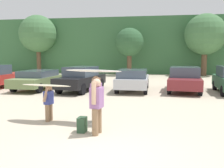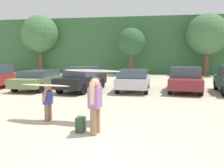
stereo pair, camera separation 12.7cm
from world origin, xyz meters
The scene contains 15 objects.
ground_plane centered at (0.00, 0.00, 0.00)m, with size 120.00×120.00×0.00m, color beige.
hillside_ridge centered at (0.00, 30.69, 3.42)m, with size 108.00×12.00×6.85m, color #38663D.
tree_center centered at (-13.21, 23.84, 4.86)m, with size 4.56×4.56×7.17m.
tree_left centered at (-1.72, 22.61, 3.67)m, with size 3.14×3.14×5.30m.
tree_far_left centered at (6.49, 23.43, 4.50)m, with size 4.47×4.47×6.77m.
parked_car_olive_green centered at (-6.63, 10.18, 0.70)m, with size 2.03×4.64×1.27m.
parked_car_black centered at (-3.57, 9.96, 0.80)m, with size 2.37×4.74×1.56m.
parked_car_silver centered at (-0.30, 10.48, 0.75)m, with size 1.93×4.40×1.39m.
parked_car_maroon centered at (2.95, 10.92, 0.79)m, with size 2.40×4.79×1.54m.
person_adult centered at (-0.93, 2.87, 0.90)m, with size 0.34×0.61×1.59m.
person_child centered at (-2.58, 2.70, 0.71)m, with size 0.27×0.58×1.26m.
person_companion centered at (-0.60, 1.58, 0.92)m, with size 0.35×0.69×1.64m.
surfboard_white centered at (-1.01, 2.76, 1.78)m, with size 2.09×0.89×0.16m.
surfboard_cream centered at (-2.64, 2.65, 1.26)m, with size 1.93×0.78×0.13m.
backpack_dropped centered at (-1.09, 1.70, 0.22)m, with size 0.24×0.34×0.45m.
Camera 1 is at (0.99, -5.26, 2.30)m, focal length 39.64 mm.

